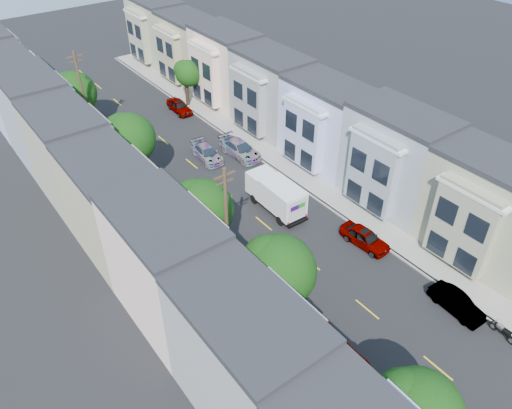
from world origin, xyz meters
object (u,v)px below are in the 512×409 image
(parked_left_d, at_px, (168,194))
(parked_right_c, at_px, (240,149))
(lead_sedan, at_px, (207,153))
(parked_left_b, at_px, (334,353))
(tree_b, at_px, (278,272))
(tree_c, at_px, (201,210))
(tree_e, at_px, (74,94))
(parked_left_c, at_px, (263,285))
(parked_right_d, at_px, (179,106))
(tree_d, at_px, (128,139))
(motorcycle, at_px, (502,331))
(tree_far_r, at_px, (188,74))
(utility_pole_far, at_px, (84,99))
(utility_pole_near, at_px, (227,229))
(parked_right_b, at_px, (365,238))
(parked_right_a, at_px, (457,303))
(fedex_truck, at_px, (276,194))

(parked_left_d, distance_m, parked_right_c, 10.10)
(lead_sedan, xyz_separation_m, parked_left_b, (-6.71, -25.52, 0.09))
(tree_b, xyz_separation_m, tree_c, (0.00, 8.93, -0.72))
(tree_e, xyz_separation_m, parked_left_c, (1.40, -31.51, -3.79))
(tree_b, xyz_separation_m, parked_right_d, (11.20, 32.45, -4.71))
(tree_b, relative_size, lead_sedan, 1.73)
(tree_d, relative_size, parked_left_b, 1.36)
(tree_e, distance_m, lead_sedan, 16.10)
(motorcycle, bearing_deg, tree_d, 116.30)
(tree_far_r, height_order, utility_pole_far, utility_pole_far)
(tree_b, xyz_separation_m, parked_left_d, (1.40, 17.49, -4.82))
(tree_d, xyz_separation_m, parked_left_c, (1.40, -17.84, -4.40))
(tree_c, xyz_separation_m, utility_pole_near, (0.00, -3.40, 0.43))
(parked_right_b, bearing_deg, utility_pole_far, 106.73)
(parked_left_b, distance_m, parked_right_a, 10.02)
(parked_left_b, height_order, parked_right_d, parked_left_b)
(tree_b, bearing_deg, tree_far_r, 68.44)
(tree_d, bearing_deg, tree_e, 90.00)
(tree_b, distance_m, motorcycle, 15.85)
(tree_c, bearing_deg, parked_left_c, -76.11)
(fedex_truck, relative_size, parked_left_d, 1.46)
(tree_far_r, relative_size, parked_right_d, 1.24)
(tree_c, bearing_deg, tree_e, 90.00)
(tree_d, relative_size, parked_right_a, 1.87)
(tree_e, height_order, utility_pole_near, utility_pole_near)
(utility_pole_far, bearing_deg, tree_d, -90.01)
(utility_pole_near, relative_size, parked_right_c, 1.95)
(tree_c, xyz_separation_m, utility_pole_far, (0.00, 22.60, 0.43))
(tree_d, distance_m, tree_far_r, 18.08)
(tree_b, bearing_deg, parked_right_d, 70.95)
(tree_d, relative_size, fedex_truck, 1.24)
(parked_left_d, bearing_deg, tree_b, -98.15)
(parked_right_b, bearing_deg, lead_sedan, 94.92)
(fedex_truck, bearing_deg, parked_left_b, -114.18)
(parked_right_a, relative_size, parked_right_b, 0.89)
(tree_c, relative_size, utility_pole_near, 0.71)
(parked_left_d, bearing_deg, tree_d, 107.72)
(fedex_truck, xyz_separation_m, parked_right_b, (2.78, -8.08, -0.89))
(utility_pole_far, xyz_separation_m, fedex_truck, (8.42, -20.97, -3.52))
(parked_right_c, bearing_deg, parked_right_b, -92.87)
(utility_pole_far, bearing_deg, parked_left_d, -84.30)
(tree_e, relative_size, parked_right_c, 1.34)
(lead_sedan, relative_size, parked_right_c, 0.88)
(tree_c, distance_m, parked_right_a, 19.24)
(tree_b, bearing_deg, parked_right_b, 12.47)
(tree_e, height_order, tree_far_r, tree_e)
(lead_sedan, bearing_deg, tree_far_r, 72.37)
(parked_left_c, relative_size, motorcycle, 2.64)
(tree_c, xyz_separation_m, fedex_truck, (8.43, 1.63, -3.09))
(tree_e, relative_size, fedex_truck, 1.14)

